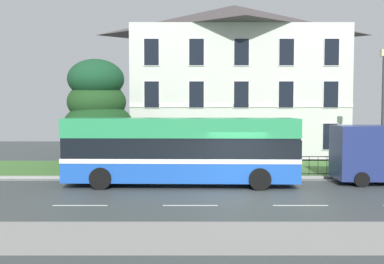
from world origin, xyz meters
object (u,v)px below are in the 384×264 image
single_decker_bus (180,150)px  street_lamp_post (381,102)px  georgian_townhouse (233,79)px  white_panel_van (381,154)px  evergreen_tree (97,120)px

single_decker_bus → street_lamp_post: (10.61, 3.14, 2.24)m
georgian_townhouse → street_lamp_post: bearing=-56.8°
single_decker_bus → white_panel_van: single_decker_bus is taller
georgian_townhouse → street_lamp_post: size_ratio=2.32×
white_panel_van → street_lamp_post: size_ratio=0.77×
single_decker_bus → white_panel_van: size_ratio=2.11×
georgian_townhouse → single_decker_bus: 14.75m
georgian_townhouse → single_decker_bus: (-3.74, -13.63, -4.20)m
evergreen_tree → white_panel_van: (14.42, -5.06, -1.47)m
georgian_townhouse → street_lamp_post: georgian_townhouse is taller
georgian_townhouse → white_panel_van: (5.69, -13.21, -4.43)m
georgian_townhouse → street_lamp_post: (6.86, -10.49, -1.96)m
evergreen_tree → white_panel_van: size_ratio=1.25×
georgian_townhouse → single_decker_bus: georgian_townhouse is taller
georgian_townhouse → white_panel_van: size_ratio=3.03×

